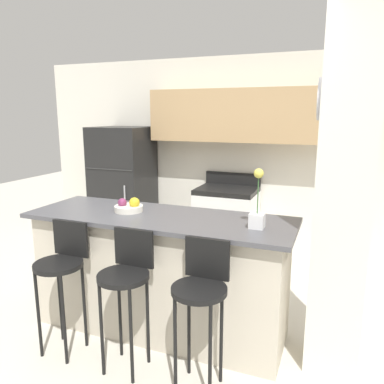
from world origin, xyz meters
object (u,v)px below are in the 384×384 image
orchid_vase (257,210)px  trash_bin (154,241)px  fruit_bowl (129,207)px  stove_range (226,222)px  bar_stool_left (62,267)px  bar_stool_right (201,292)px  refrigerator (123,187)px  bar_stool_mid (126,278)px

orchid_vase → trash_bin: 2.46m
orchid_vase → fruit_bowl: (-1.11, 0.07, -0.09)m
stove_range → trash_bin: 0.98m
stove_range → orchid_vase: (0.76, -1.86, 0.68)m
bar_stool_left → bar_stool_right: bearing=0.0°
fruit_bowl → trash_bin: size_ratio=0.64×
orchid_vase → trash_bin: bearing=136.7°
fruit_bowl → bar_stool_right: bearing=-32.8°
stove_range → trash_bin: (-0.89, -0.30, -0.27)m
stove_range → orchid_vase: orchid_vase is taller
refrigerator → bar_stool_mid: size_ratio=1.63×
bar_stool_mid → bar_stool_right: bearing=0.0°
bar_stool_right → trash_bin: 2.52m
refrigerator → stove_range: bearing=2.3°
bar_stool_mid → bar_stool_right: (0.56, 0.00, 0.00)m
refrigerator → fruit_bowl: 2.08m
bar_stool_mid → trash_bin: (-0.83, 2.04, -0.50)m
bar_stool_right → stove_range: bearing=102.3°
refrigerator → trash_bin: size_ratio=4.36×
bar_stool_right → trash_bin: bar_stool_right is taller
orchid_vase → fruit_bowl: 1.12m
orchid_vase → bar_stool_left: bearing=-160.7°
bar_stool_mid → fruit_bowl: bearing=118.0°
bar_stool_left → fruit_bowl: fruit_bowl is taller
stove_range → bar_stool_left: bearing=-104.8°
fruit_bowl → bar_stool_left: bearing=-116.0°
stove_range → bar_stool_left: (-0.62, -2.34, 0.23)m
trash_bin → bar_stool_mid: bearing=-67.7°
refrigerator → bar_stool_mid: (1.42, -2.28, -0.14)m
refrigerator → trash_bin: (0.59, -0.24, -0.64)m
bar_stool_left → trash_bin: (-0.27, 2.04, -0.50)m
refrigerator → bar_stool_right: size_ratio=1.63×
stove_range → refrigerator: bearing=-177.7°
bar_stool_left → orchid_vase: bearing=19.3°
refrigerator → fruit_bowl: bearing=-56.9°
bar_stool_left → orchid_vase: 1.53m
bar_stool_right → fruit_bowl: 1.08m
bar_stool_mid → orchid_vase: 1.05m
bar_stool_mid → fruit_bowl: (-0.29, 0.55, 0.37)m
refrigerator → bar_stool_right: (1.99, -2.28, -0.14)m
refrigerator → bar_stool_left: size_ratio=1.63×
refrigerator → stove_range: (1.48, 0.06, -0.37)m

